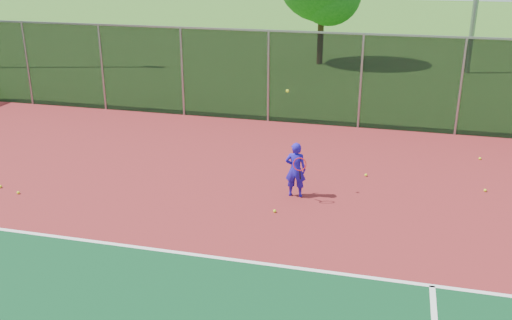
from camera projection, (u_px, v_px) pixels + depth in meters
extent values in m
cube|color=maroon|center=(309.00, 303.00, 9.45)|extent=(30.00, 20.00, 0.02)
cube|color=white|center=(432.00, 286.00, 9.90)|extent=(22.00, 0.10, 0.00)
cube|color=black|center=(361.00, 82.00, 17.99)|extent=(30.00, 0.04, 3.00)
cube|color=gray|center=(364.00, 34.00, 17.46)|extent=(30.00, 0.06, 0.06)
imported|color=#2013B5|center=(296.00, 170.00, 13.25)|extent=(0.49, 0.33, 1.33)
cylinder|color=black|center=(300.00, 175.00, 12.99)|extent=(0.03, 0.15, 0.27)
torus|color=#A51414|center=(300.00, 164.00, 12.80)|extent=(0.30, 0.13, 0.29)
sphere|color=#D4EE1B|center=(287.00, 91.00, 12.74)|extent=(0.07, 0.07, 0.07)
sphere|color=#D4EE1B|center=(0.00, 186.00, 13.90)|extent=(0.07, 0.07, 0.07)
sphere|color=#D4EE1B|center=(366.00, 175.00, 14.60)|extent=(0.07, 0.07, 0.07)
sphere|color=#D4EE1B|center=(275.00, 211.00, 12.62)|extent=(0.07, 0.07, 0.07)
sphere|color=#D4EE1B|center=(18.00, 193.00, 13.56)|extent=(0.07, 0.07, 0.07)
sphere|color=#D4EE1B|center=(480.00, 159.00, 15.72)|extent=(0.07, 0.07, 0.07)
sphere|color=#D4EE1B|center=(485.00, 190.00, 13.69)|extent=(0.07, 0.07, 0.07)
cylinder|color=#321F12|center=(320.00, 39.00, 28.03)|extent=(0.30, 0.30, 2.46)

